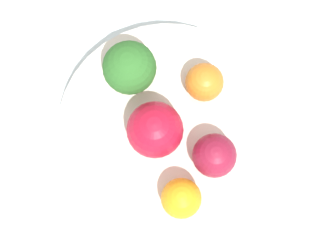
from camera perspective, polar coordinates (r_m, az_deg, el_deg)
The scene contains 8 objects.
ground_plane at distance 0.61m, azimuth 0.00°, elevation -1.30°, with size 6.00×6.00×0.00m, color gray.
table_surface at distance 0.60m, azimuth 0.00°, elevation -1.14°, with size 1.20×1.20×0.02m.
bowl at distance 0.57m, azimuth 0.00°, elevation -0.60°, with size 0.26×0.26×0.04m.
broccoli at distance 0.53m, azimuth -4.71°, elevation 7.05°, with size 0.06×0.06×0.07m.
apple_red at distance 0.52m, azimuth 5.67°, elevation -3.60°, with size 0.05×0.05×0.05m.
apple_green at distance 0.52m, azimuth -1.60°, elevation -0.47°, with size 0.06×0.06×0.06m.
orange_front at distance 0.54m, azimuth 4.45°, elevation 5.35°, with size 0.04×0.04×0.04m.
orange_back at distance 0.52m, azimuth 1.62°, elevation -8.79°, with size 0.05×0.05×0.05m.
Camera 1 is at (-0.09, -0.05, 0.60)m, focal length 50.00 mm.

